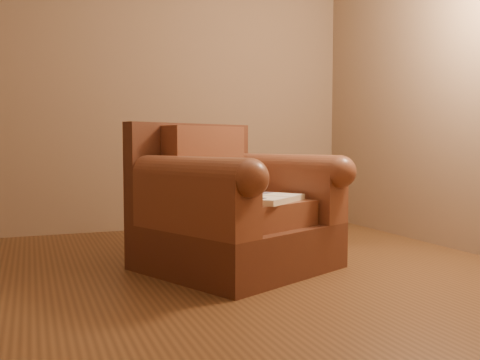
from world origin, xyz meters
name	(u,v)px	position (x,y,z in m)	size (l,w,h in m)	color
floor	(210,283)	(0.00, 0.00, 0.00)	(4.00, 4.00, 0.00)	brown
armchair	(232,212)	(0.25, 0.31, 0.36)	(1.34, 1.31, 0.92)	#4E291A
teddy_bear	(223,182)	(0.22, 0.39, 0.54)	(0.19, 0.22, 0.26)	beige
guidebook	(269,199)	(0.39, 0.06, 0.46)	(0.53, 0.50, 0.04)	beige
side_table	(327,208)	(1.21, 0.76, 0.28)	(0.38, 0.38, 0.53)	gold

